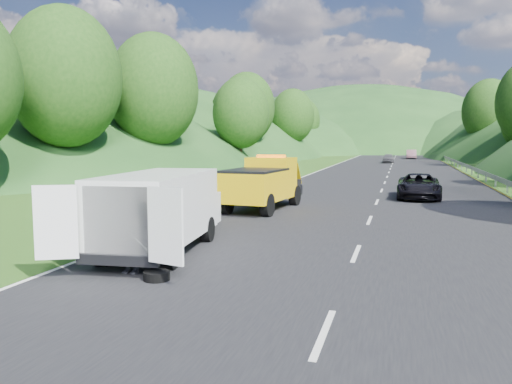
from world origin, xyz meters
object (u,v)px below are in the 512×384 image
(child, at_px, (199,234))
(worker, at_px, (130,274))
(passing_suv, at_px, (418,199))
(woman, at_px, (177,232))
(suitcase, at_px, (139,223))
(tow_truck, at_px, (263,183))
(spare_tire, at_px, (157,281))
(white_van, at_px, (161,208))

(child, bearing_deg, worker, -44.53)
(child, distance_m, passing_suv, 14.74)
(woman, height_order, suitcase, woman)
(tow_truck, bearing_deg, woman, -97.73)
(child, xyz_separation_m, spare_tire, (1.27, -5.51, 0.00))
(spare_tire, bearing_deg, child, 103.00)
(white_van, distance_m, woman, 3.37)
(white_van, relative_size, spare_tire, 10.96)
(white_van, relative_size, worker, 3.44)
(passing_suv, bearing_deg, white_van, -114.58)
(spare_tire, height_order, passing_suv, passing_suv)
(child, distance_m, worker, 5.20)
(white_van, bearing_deg, suitcase, 122.96)
(worker, bearing_deg, suitcase, 118.18)
(tow_truck, distance_m, suitcase, 6.99)
(passing_suv, bearing_deg, worker, -110.63)
(worker, distance_m, spare_tire, 0.92)
(white_van, bearing_deg, tow_truck, 80.81)
(tow_truck, distance_m, passing_suv, 9.52)
(tow_truck, relative_size, white_van, 0.90)
(worker, distance_m, passing_suv, 19.24)
(suitcase, height_order, passing_suv, passing_suv)
(worker, relative_size, spare_tire, 3.18)
(woman, xyz_separation_m, child, (0.90, -0.12, 0.00))
(white_van, distance_m, worker, 2.68)
(white_van, relative_size, suitcase, 11.33)
(worker, bearing_deg, passing_suv, 69.35)
(woman, distance_m, worker, 5.46)
(white_van, bearing_deg, passing_suv, 58.25)
(tow_truck, height_order, white_van, tow_truck)
(tow_truck, bearing_deg, worker, -85.44)
(woman, height_order, spare_tire, woman)
(tow_truck, height_order, spare_tire, tow_truck)
(woman, xyz_separation_m, suitcase, (-1.35, -0.17, 0.29))
(spare_tire, bearing_deg, worker, 159.39)
(white_van, xyz_separation_m, woman, (-0.95, 2.97, -1.27))
(woman, relative_size, child, 1.63)
(child, xyz_separation_m, worker, (0.41, -5.18, 0.00))
(suitcase, bearing_deg, worker, -62.59)
(worker, height_order, suitcase, worker)
(white_van, bearing_deg, woman, 101.30)
(tow_truck, bearing_deg, passing_suv, 47.72)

